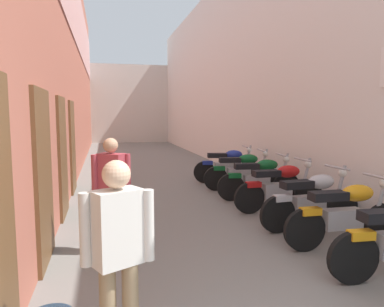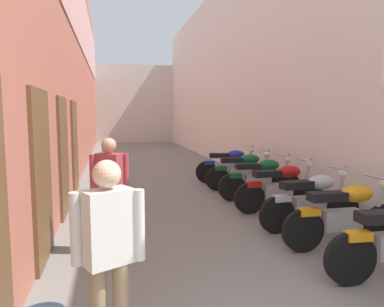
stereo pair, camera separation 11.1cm
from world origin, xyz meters
The scene contains 12 objects.
ground_plane centered at (0.00, 9.38, 0.00)m, with size 38.76×38.76×0.00m, color slate.
building_left centered at (-2.69, 11.32, 3.63)m, with size 0.45×22.76×7.20m.
building_right centered at (2.70, 11.38, 3.38)m, with size 0.45×22.76×6.77m.
building_far_end centered at (0.00, 23.76, 2.55)m, with size 7.99×2.00×5.09m, color beige.
motorcycle_third centered at (1.56, 2.92, 0.50)m, with size 1.85×0.58×1.04m.
motorcycle_fourth centered at (1.56, 3.79, 0.50)m, with size 1.85×0.58×1.04m.
motorcycle_fifth centered at (1.56, 4.89, 0.50)m, with size 1.85×0.58×1.04m.
motorcycle_sixth centered at (1.56, 5.85, 0.50)m, with size 1.85×0.58×1.04m.
motorcycle_seventh centered at (1.56, 6.91, 0.50)m, with size 1.84×0.58×1.04m.
motorcycle_eighth centered at (1.56, 7.94, 0.50)m, with size 1.84×0.58×1.04m.
pedestrian_by_doorway centered at (-1.65, 1.16, 0.92)m, with size 0.52×0.33×1.57m.
pedestrian_mid_alley centered at (-1.64, 3.56, 0.92)m, with size 0.52×0.35×1.57m.
Camera 1 is at (-1.73, -1.37, 1.89)m, focal length 33.83 mm.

